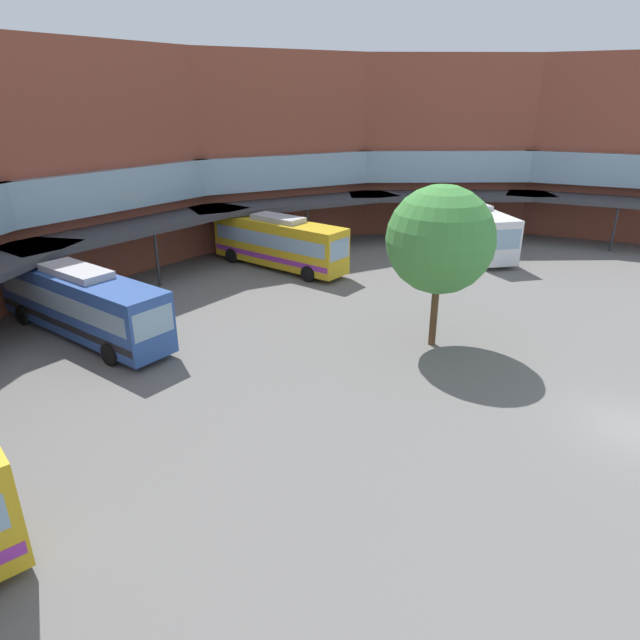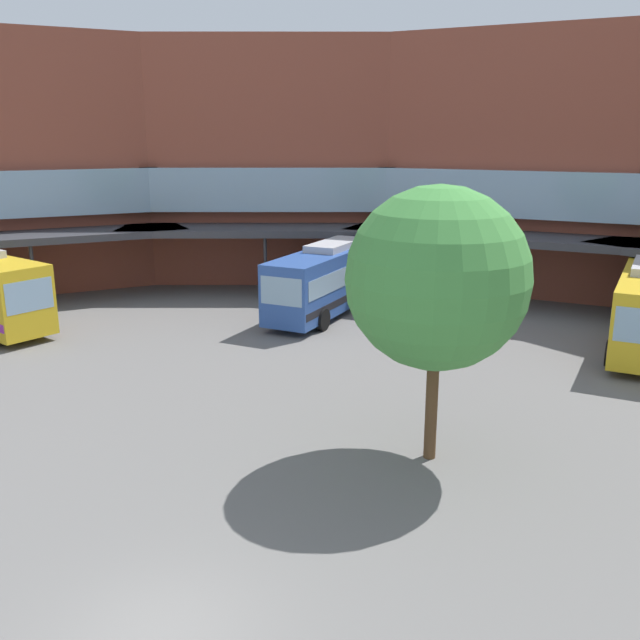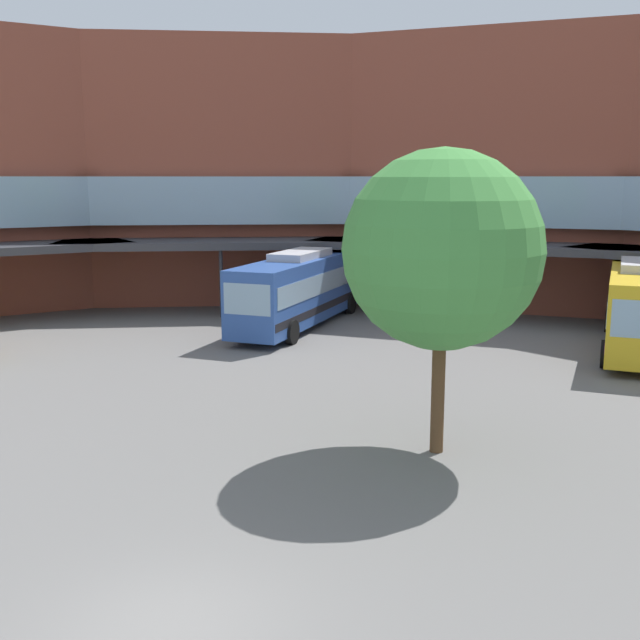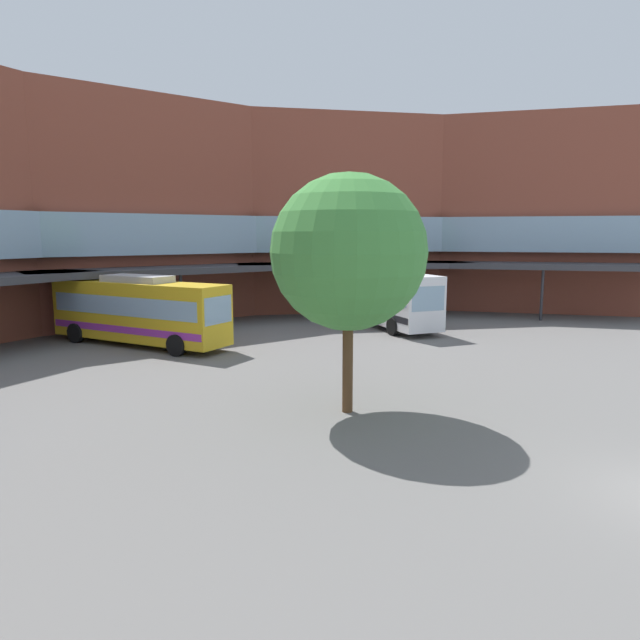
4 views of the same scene
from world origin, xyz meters
name	(u,v)px [view 4 (image 4 of 4)]	position (x,y,z in m)	size (l,w,h in m)	color
station_building	(28,203)	(0.00, 22.33, 7.29)	(78.06, 40.40, 15.12)	brown
bus_1	(139,310)	(7.98, 24.78, 1.95)	(2.89, 11.07, 3.86)	gold
bus_2	(380,295)	(20.79, 15.67, 2.02)	(9.56, 10.57, 3.98)	white
plaza_tree	(349,253)	(2.45, 9.68, 5.47)	(5.22, 5.22, 8.09)	brown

